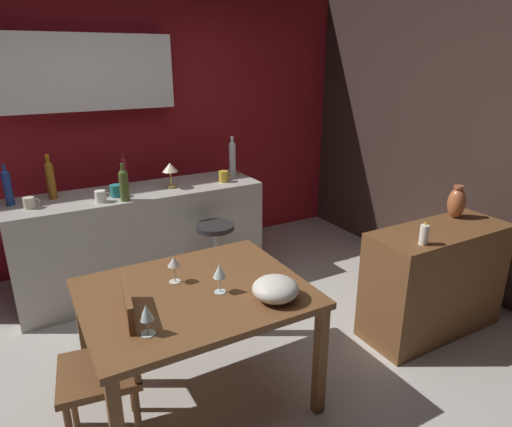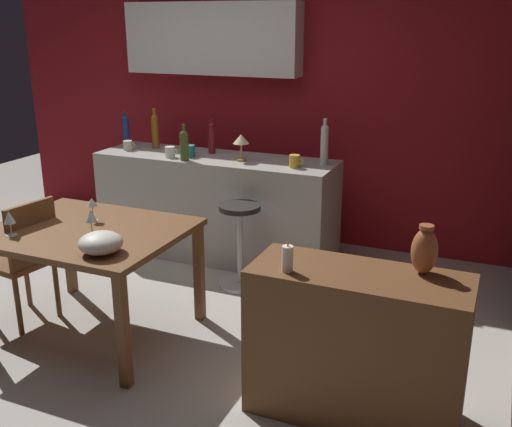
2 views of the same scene
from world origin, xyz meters
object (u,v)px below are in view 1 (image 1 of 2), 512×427
(wine_bottle_cobalt, at_px, (7,186))
(wine_bottle_clear, at_px, (232,157))
(cup_mustard, at_px, (224,176))
(wine_glass_center, at_px, (174,263))
(pillar_candle_tall, at_px, (424,235))
(dining_table, at_px, (195,303))
(wine_bottle_olive, at_px, (124,184))
(fruit_bowl, at_px, (276,289))
(cup_cream, at_px, (29,203))
(sideboard_cabinet, at_px, (434,280))
(cup_white, at_px, (101,196))
(wine_bottle_ruby, at_px, (124,172))
(bar_stool, at_px, (216,259))
(cup_teal, at_px, (116,191))
(wine_bottle_amber, at_px, (50,178))
(counter_lamp, at_px, (170,169))
(chair_near_window, at_px, (111,362))
(wine_glass_right, at_px, (219,272))
(wine_glass_left, at_px, (146,314))
(vase_copper, at_px, (456,203))

(wine_bottle_cobalt, bearing_deg, wine_bottle_clear, -0.18)
(wine_bottle_clear, xyz_separation_m, cup_mustard, (-0.18, -0.18, -0.13))
(wine_glass_center, height_order, pillar_candle_tall, pillar_candle_tall)
(dining_table, height_order, wine_bottle_olive, wine_bottle_olive)
(dining_table, relative_size, cup_mustard, 10.27)
(fruit_bowl, xyz_separation_m, cup_cream, (-1.06, 1.81, 0.14))
(sideboard_cabinet, height_order, wine_bottle_olive, wine_bottle_olive)
(cup_white, bearing_deg, wine_bottle_cobalt, 157.52)
(cup_cream, bearing_deg, wine_bottle_ruby, 12.59)
(bar_stool, distance_m, cup_cream, 1.51)
(sideboard_cabinet, relative_size, wine_bottle_ruby, 3.48)
(wine_bottle_ruby, bearing_deg, wine_bottle_olive, -103.88)
(bar_stool, height_order, fruit_bowl, fruit_bowl)
(sideboard_cabinet, xyz_separation_m, cup_teal, (-1.89, 1.67, 0.54))
(wine_bottle_amber, xyz_separation_m, pillar_candle_tall, (2.01, -1.98, -0.18))
(sideboard_cabinet, xyz_separation_m, wine_glass_center, (-1.88, 0.33, 0.45))
(wine_bottle_ruby, xyz_separation_m, cup_white, (-0.26, -0.27, -0.10))
(fruit_bowl, relative_size, wine_bottle_olive, 0.84)
(fruit_bowl, distance_m, wine_bottle_amber, 2.18)
(cup_cream, bearing_deg, sideboard_cabinet, -33.65)
(fruit_bowl, xyz_separation_m, pillar_candle_tall, (1.13, 0.00, 0.09))
(wine_bottle_clear, bearing_deg, cup_cream, -175.29)
(wine_glass_center, height_order, counter_lamp, counter_lamp)
(wine_bottle_olive, bearing_deg, wine_bottle_cobalt, 158.31)
(wine_bottle_cobalt, distance_m, pillar_candle_tall, 3.04)
(chair_near_window, bearing_deg, pillar_candle_tall, -6.93)
(pillar_candle_tall, bearing_deg, wine_glass_right, 171.19)
(bar_stool, height_order, wine_glass_left, wine_glass_left)
(wine_bottle_olive, xyz_separation_m, wine_bottle_clear, (1.11, 0.31, 0.04))
(chair_near_window, bearing_deg, cup_cream, 97.80)
(wine_glass_center, bearing_deg, pillar_candle_tall, -16.25)
(fruit_bowl, xyz_separation_m, wine_bottle_cobalt, (-1.18, 1.96, 0.25))
(fruit_bowl, bearing_deg, counter_lamp, 88.31)
(wine_bottle_clear, bearing_deg, cup_mustard, -135.11)
(cup_teal, height_order, vase_copper, vase_copper)
(wine_bottle_ruby, bearing_deg, cup_cream, -167.41)
(sideboard_cabinet, distance_m, cup_teal, 2.58)
(counter_lamp, bearing_deg, pillar_candle_tall, -59.24)
(chair_near_window, relative_size, bar_stool, 1.31)
(chair_near_window, distance_m, cup_teal, 1.67)
(wine_glass_right, xyz_separation_m, wine_bottle_amber, (-0.65, 1.77, 0.20))
(wine_bottle_cobalt, relative_size, counter_lamp, 1.43)
(dining_table, height_order, cup_white, cup_white)
(wine_bottle_amber, height_order, cup_mustard, wine_bottle_amber)
(sideboard_cabinet, bearing_deg, wine_glass_right, 177.04)
(wine_glass_left, height_order, wine_bottle_ruby, wine_bottle_ruby)
(cup_mustard, bearing_deg, cup_white, -176.42)
(dining_table, height_order, cup_mustard, cup_mustard)
(wine_glass_left, bearing_deg, pillar_candle_tall, -0.54)
(sideboard_cabinet, bearing_deg, dining_table, 174.44)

